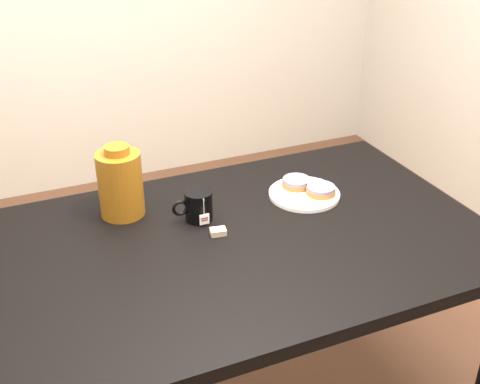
# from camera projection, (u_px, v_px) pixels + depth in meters

# --- Properties ---
(table) EXTENTS (1.40, 0.90, 0.75)m
(table) POSITION_uv_depth(u_px,v_px,m) (246.00, 260.00, 1.76)
(table) COLOR black
(table) RESTS_ON ground_plane
(plate) EXTENTS (0.23, 0.23, 0.02)m
(plate) POSITION_uv_depth(u_px,v_px,m) (304.00, 193.00, 1.93)
(plate) COLOR white
(plate) RESTS_ON table
(bagel_back) EXTENTS (0.13, 0.13, 0.03)m
(bagel_back) POSITION_uv_depth(u_px,v_px,m) (296.00, 182.00, 1.96)
(bagel_back) COLOR brown
(bagel_back) RESTS_ON plate
(bagel_front) EXTENTS (0.12, 0.12, 0.03)m
(bagel_front) POSITION_uv_depth(u_px,v_px,m) (321.00, 190.00, 1.92)
(bagel_front) COLOR brown
(bagel_front) RESTS_ON plate
(mug) EXTENTS (0.12, 0.09, 0.09)m
(mug) POSITION_uv_depth(u_px,v_px,m) (198.00, 206.00, 1.78)
(mug) COLOR black
(mug) RESTS_ON table
(teabag_pouch) EXTENTS (0.05, 0.04, 0.02)m
(teabag_pouch) POSITION_uv_depth(u_px,v_px,m) (218.00, 232.00, 1.73)
(teabag_pouch) COLOR #C6B793
(teabag_pouch) RESTS_ON table
(bagel_package) EXTENTS (0.17, 0.17, 0.22)m
(bagel_package) POSITION_uv_depth(u_px,v_px,m) (120.00, 183.00, 1.79)
(bagel_package) COLOR #66370D
(bagel_package) RESTS_ON table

